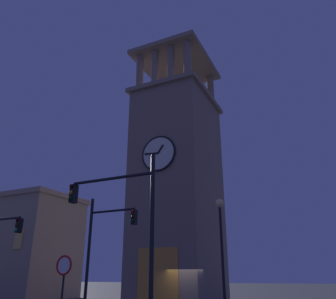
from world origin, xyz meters
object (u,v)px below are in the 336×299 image
at_px(adjacent_wing_building, 10,246).
at_px(traffic_signal_near, 124,217).
at_px(street_lamp, 221,235).
at_px(no_horn_sign, 64,271).
at_px(clocktower, 178,185).
at_px(traffic_signal_mid, 103,240).

distance_m(adjacent_wing_building, traffic_signal_near, 30.36).
relative_size(street_lamp, no_horn_sign, 2.05).
relative_size(traffic_signal_near, street_lamp, 1.08).
relative_size(adjacent_wing_building, traffic_signal_near, 2.37).
bearing_deg(traffic_signal_near, adjacent_wing_building, -33.10).
height_order(adjacent_wing_building, no_horn_sign, adjacent_wing_building).
bearing_deg(adjacent_wing_building, clocktower, 177.69).
relative_size(clocktower, street_lamp, 4.15).
bearing_deg(no_horn_sign, traffic_signal_near, 171.34).
xyz_separation_m(traffic_signal_near, street_lamp, (-1.70, -6.39, -0.08)).
xyz_separation_m(clocktower, adjacent_wing_building, (20.61, -0.83, -4.36)).
xyz_separation_m(clocktower, traffic_signal_near, (-4.81, 15.73, -5.40)).
xyz_separation_m(clocktower, traffic_signal_mid, (-0.77, 11.43, -5.67)).
distance_m(clocktower, traffic_signal_near, 17.32).
relative_size(traffic_signal_near, traffic_signal_mid, 1.04).
relative_size(clocktower, no_horn_sign, 8.52).
height_order(clocktower, no_horn_sign, clocktower).
bearing_deg(adjacent_wing_building, no_horn_sign, 144.29).
bearing_deg(traffic_signal_near, street_lamp, -104.90).
distance_m(adjacent_wing_building, no_horn_sign, 27.75).
distance_m(clocktower, traffic_signal_mid, 12.78).
relative_size(adjacent_wing_building, street_lamp, 2.56).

